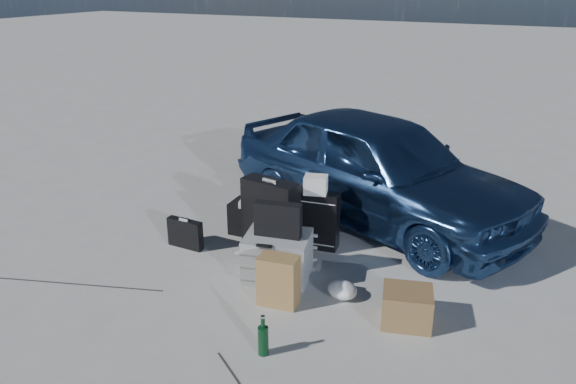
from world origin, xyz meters
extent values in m
plane|color=#B3B2AE|center=(0.00, 0.00, 0.00)|extent=(60.00, 60.00, 0.00)
imported|color=#2B4F87|center=(0.49, 2.10, 0.60)|extent=(3.83, 2.63, 1.21)
cube|color=#A4A7AA|center=(0.12, 0.45, 0.21)|extent=(0.67, 0.59, 0.42)
cube|color=black|center=(0.13, 0.44, 0.57)|extent=(0.43, 0.18, 0.31)
cube|color=black|center=(-0.99, 0.56, 0.15)|extent=(0.39, 0.10, 0.30)
cube|color=black|center=(-0.17, 0.87, 0.37)|extent=(0.60, 0.29, 0.75)
cube|color=black|center=(0.17, 1.16, 0.29)|extent=(0.51, 0.24, 0.58)
cube|color=white|center=(0.18, 1.15, 0.67)|extent=(0.26, 0.23, 0.18)
cube|color=black|center=(-0.43, 1.17, 0.17)|extent=(0.71, 0.34, 0.34)
cube|color=white|center=(-0.45, 1.16, 0.38)|extent=(0.46, 0.39, 0.07)
cube|color=black|center=(-0.46, 1.15, 0.44)|extent=(0.30, 0.22, 0.06)
cube|color=olive|center=(0.33, 0.05, 0.22)|extent=(0.35, 0.24, 0.43)
cube|color=brown|center=(1.37, 0.25, 0.14)|extent=(0.46, 0.43, 0.29)
ellipsoid|color=white|center=(0.78, 0.37, 0.07)|extent=(0.30, 0.27, 0.15)
cylinder|color=black|center=(0.54, -0.60, 0.15)|extent=(0.10, 0.10, 0.31)
camera|label=1|loc=(2.21, -3.55, 2.58)|focal=35.00mm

